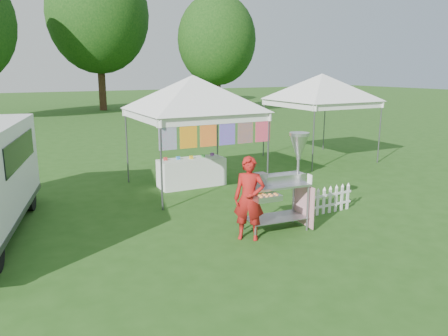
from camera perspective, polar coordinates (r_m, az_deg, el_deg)
ground at (r=8.94m, az=5.31°, el=-7.86°), size 120.00×120.00×0.00m
canopy_main at (r=11.46m, az=-4.09°, el=11.96°), size 4.24×4.24×3.45m
canopy_right at (r=15.68m, az=12.71°, el=11.91°), size 4.24×4.24×3.45m
tree_mid at (r=36.04m, az=-16.16°, el=18.66°), size 7.60×7.60×11.52m
tree_right at (r=32.53m, az=-0.95°, el=16.37°), size 5.60×5.60×8.42m
donut_cart at (r=8.64m, az=8.07°, el=-0.79°), size 1.45×0.90×1.93m
vendor at (r=8.15m, az=3.31°, el=-4.01°), size 0.69×0.65×1.59m
picket_fence at (r=10.09m, az=14.04°, el=-4.06°), size 1.08×0.07×0.56m
display_table at (r=11.99m, az=-4.25°, el=-0.57°), size 1.80×0.70×0.76m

